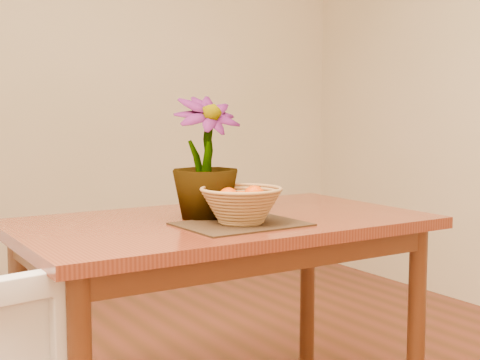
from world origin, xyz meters
TOP-DOWN VIEW (x-y plane):
  - wall_back at (0.00, 2.25)m, footprint 4.00×0.02m
  - table at (0.00, 0.30)m, footprint 1.40×0.80m
  - placemat at (-0.02, 0.15)m, footprint 0.40×0.31m
  - wicker_basket at (-0.02, 0.15)m, footprint 0.27×0.27m
  - orange_pile at (-0.02, 0.15)m, footprint 0.19×0.18m
  - potted_plant at (-0.05, 0.33)m, footprint 0.24×0.24m

SIDE VIEW (x-z plane):
  - table at x=0.00m, z-range 0.29..1.04m
  - placemat at x=-0.02m, z-range 0.75..0.76m
  - wicker_basket at x=-0.02m, z-range 0.75..0.86m
  - orange_pile at x=-0.02m, z-range 0.80..0.87m
  - potted_plant at x=-0.05m, z-range 0.75..1.17m
  - wall_back at x=0.00m, z-range 0.00..2.70m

